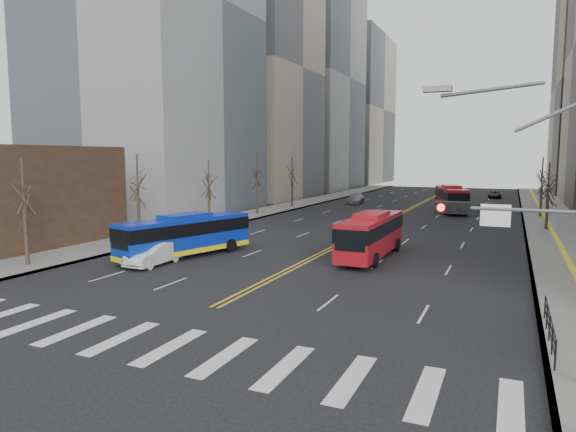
% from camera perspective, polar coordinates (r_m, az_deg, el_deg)
% --- Properties ---
extents(ground, '(220.00, 220.00, 0.00)m').
position_cam_1_polar(ground, '(21.16, -15.58, -13.37)').
color(ground, black).
extents(sidewalk_right, '(7.00, 130.00, 0.15)m').
position_cam_1_polar(sidewalk_right, '(60.93, 27.89, -0.84)').
color(sidewalk_right, gray).
rests_on(sidewalk_right, ground).
extents(sidewalk_left, '(5.00, 130.00, 0.15)m').
position_cam_1_polar(sidewalk_left, '(67.40, -2.27, 0.57)').
color(sidewalk_left, gray).
rests_on(sidewalk_left, ground).
extents(crosswalk, '(26.70, 4.00, 0.01)m').
position_cam_1_polar(crosswalk, '(21.15, -15.58, -13.36)').
color(crosswalk, silver).
rests_on(crosswalk, ground).
extents(centerline, '(0.55, 100.00, 0.01)m').
position_cam_1_polar(centerline, '(71.83, 13.24, 0.71)').
color(centerline, gold).
rests_on(centerline, ground).
extents(office_towers, '(83.00, 134.00, 58.00)m').
position_cam_1_polar(office_towers, '(86.42, 15.46, 17.56)').
color(office_towers, gray).
rests_on(office_towers, ground).
extents(signal_mast, '(5.37, 0.37, 9.39)m').
position_cam_1_polar(signal_mast, '(17.51, 26.79, -1.60)').
color(signal_mast, slate).
rests_on(signal_mast, ground).
extents(pedestrian_railing, '(0.06, 6.06, 1.02)m').
position_cam_1_polar(pedestrian_railing, '(22.30, 27.08, -10.59)').
color(pedestrian_railing, black).
rests_on(pedestrian_railing, sidewalk_right).
extents(street_trees, '(35.20, 47.20, 7.60)m').
position_cam_1_polar(street_trees, '(53.75, 1.82, 4.17)').
color(street_trees, '#31271D').
rests_on(street_trees, ground).
extents(blue_bus, '(5.17, 10.79, 3.12)m').
position_cam_1_polar(blue_bus, '(37.36, -11.32, -2.01)').
color(blue_bus, '#0B2AB1').
rests_on(blue_bus, ground).
extents(red_bus_near, '(2.67, 10.13, 3.23)m').
position_cam_1_polar(red_bus_near, '(36.82, 9.23, -1.82)').
color(red_bus_near, '#A7111D').
rests_on(red_bus_near, ground).
extents(red_bus_far, '(5.34, 11.33, 3.51)m').
position_cam_1_polar(red_bus_far, '(69.64, 17.67, 2.01)').
color(red_bus_far, '#A7111D').
rests_on(red_bus_far, ground).
extents(car_white, '(1.60, 4.55, 1.50)m').
position_cam_1_polar(car_white, '(35.13, -14.67, -4.11)').
color(car_white, silver).
rests_on(car_white, ground).
extents(car_dark_mid, '(2.63, 4.14, 1.31)m').
position_cam_1_polar(car_dark_mid, '(71.55, 21.29, 0.94)').
color(car_dark_mid, black).
rests_on(car_dark_mid, ground).
extents(car_silver, '(2.56, 5.39, 1.52)m').
position_cam_1_polar(car_silver, '(79.11, 7.50, 1.91)').
color(car_silver, gray).
rests_on(car_silver, ground).
extents(car_dark_far, '(2.16, 4.65, 1.29)m').
position_cam_1_polar(car_dark_far, '(96.38, 21.99, 2.24)').
color(car_dark_far, black).
rests_on(car_dark_far, ground).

